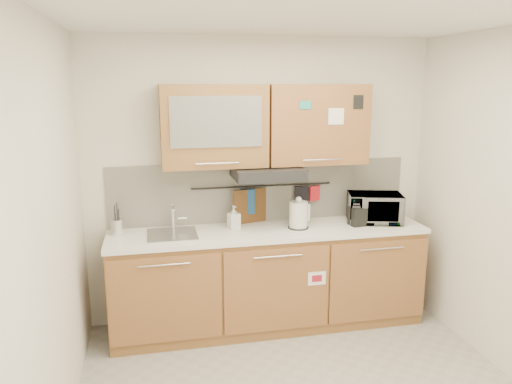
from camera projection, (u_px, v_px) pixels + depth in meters
name	position (u px, v px, depth m)	size (l,w,h in m)	color
ceiling	(318.00, 13.00, 2.93)	(3.20, 3.20, 0.00)	white
wall_back	(261.00, 181.00, 4.64)	(3.20, 3.20, 0.00)	silver
wall_left	(49.00, 241.00, 2.88)	(3.00, 3.00, 0.00)	silver
base_cabinet	(268.00, 283.00, 4.54)	(2.80, 0.64, 0.88)	olive
countertop	(269.00, 231.00, 4.43)	(2.82, 0.62, 0.04)	white
backsplash	(261.00, 191.00, 4.65)	(2.80, 0.02, 0.56)	silver
upper_cabinets	(265.00, 125.00, 4.36)	(1.82, 0.37, 0.70)	olive
range_hood	(268.00, 173.00, 4.38)	(0.60, 0.46, 0.10)	black
sink	(172.00, 234.00, 4.27)	(0.42, 0.40, 0.26)	silver
utensil_rail	(262.00, 186.00, 4.60)	(0.02, 0.02, 1.30)	black
utensil_crock	(118.00, 227.00, 4.25)	(0.12, 0.12, 0.28)	silver
kettle	(299.00, 216.00, 4.44)	(0.22, 0.21, 0.29)	silver
toaster	(362.00, 216.00, 4.55)	(0.24, 0.16, 0.17)	black
microwave	(374.00, 208.00, 4.64)	(0.48, 0.33, 0.27)	#999999
soap_bottle	(234.00, 217.00, 4.43)	(0.10, 0.10, 0.21)	#999999
cutting_board	(250.00, 211.00, 4.61)	(0.33, 0.02, 0.41)	brown
oven_mitt	(247.00, 201.00, 4.59)	(0.14, 0.03, 0.23)	navy
dark_pouch	(302.00, 197.00, 4.69)	(0.13, 0.04, 0.21)	black
pot_holder	(315.00, 193.00, 4.71)	(0.12, 0.02, 0.14)	red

